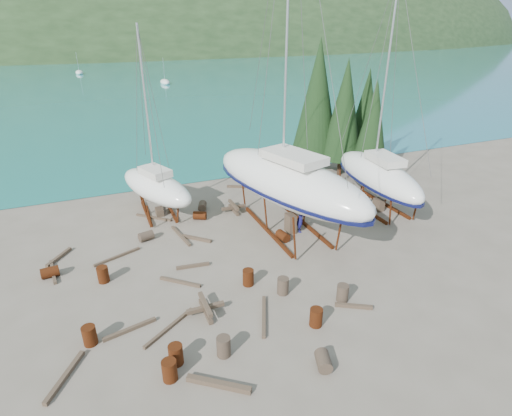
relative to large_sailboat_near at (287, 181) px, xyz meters
name	(u,v)px	position (x,y,z in m)	size (l,w,h in m)	color
ground	(267,274)	(-3.37, -4.46, -3.35)	(600.00, 600.00, 0.00)	#62594D
bay_water	(87,44)	(-3.37, 310.54, -3.35)	(700.00, 700.00, 0.00)	#19817F
far_hill	(87,44)	(-3.37, 315.54, -3.35)	(800.00, 360.00, 110.00)	#21361B
far_house_center	(46,49)	(-23.37, 185.54, -0.43)	(6.60, 5.60, 5.60)	beige
far_house_right	(162,47)	(26.63, 185.54, -0.43)	(6.60, 5.60, 5.60)	beige
cypress_near_right	(345,110)	(9.13, 7.54, 2.44)	(3.60, 3.60, 10.00)	black
cypress_mid_right	(373,124)	(10.63, 5.54, 1.57)	(3.06, 3.06, 8.50)	black
cypress_back_left	(318,97)	(7.63, 9.54, 3.31)	(4.14, 4.14, 11.50)	black
cypress_far_right	(366,112)	(12.13, 8.54, 1.86)	(3.24, 3.24, 9.00)	black
moored_boat_mid	(165,82)	(6.63, 75.54, -2.97)	(2.00, 5.00, 6.05)	white
moored_boat_far	(79,73)	(-11.37, 105.54, -2.97)	(2.00, 5.00, 6.05)	white
large_sailboat_near	(287,181)	(0.00, 0.00, 0.00)	(7.38, 13.80, 20.85)	white
large_sailboat_far	(378,175)	(7.51, 0.41, -0.81)	(3.92, 10.08, 15.55)	white
small_sailboat_shore	(156,186)	(-7.40, 5.63, -1.30)	(5.15, 8.15, 12.46)	white
worker	(300,218)	(0.63, -0.78, -2.40)	(0.70, 0.46, 1.91)	navy
drum_0	(90,335)	(-12.41, -6.37, -2.91)	(0.58, 0.58, 0.88)	#5D2710
drum_1	(323,361)	(-3.98, -11.25, -3.06)	(0.58, 0.58, 0.88)	#2D2823
drum_2	(50,272)	(-14.21, -0.25, -3.06)	(0.58, 0.58, 0.88)	#5D2710
drum_4	(200,216)	(-4.94, 3.46, -3.06)	(0.58, 0.58, 0.88)	#5D2710
drum_5	(283,286)	(-3.35, -6.35, -2.91)	(0.58, 0.58, 0.88)	#2D2823
drum_6	(283,236)	(-0.92, -1.43, -3.06)	(0.58, 0.58, 0.88)	#5D2710
drum_7	(316,317)	(-3.03, -9.04, -2.91)	(0.58, 0.58, 0.88)	#5D2710
drum_8	(103,274)	(-11.60, -1.81, -2.91)	(0.58, 0.58, 0.88)	#5D2710
drum_9	(146,236)	(-8.84, 1.88, -3.06)	(0.58, 0.58, 0.88)	#2D2823
drum_10	(170,370)	(-9.68, -9.53, -2.91)	(0.58, 0.58, 0.88)	#5D2710
drum_11	(202,206)	(-4.33, 4.96, -3.06)	(0.58, 0.58, 0.88)	#2D2823
drum_13	(176,355)	(-9.29, -8.83, -2.91)	(0.58, 0.58, 0.88)	#5D2710
drum_14	(248,277)	(-4.68, -4.99, -2.91)	(0.58, 0.58, 0.88)	#5D2710
drum_16	(224,346)	(-7.40, -9.14, -2.91)	(0.58, 0.58, 0.88)	#2D2823
drum_17	(343,293)	(-0.92, -8.00, -2.91)	(0.58, 0.58, 0.88)	#2D2823
timber_0	(154,218)	(-7.90, 4.84, -3.28)	(0.14, 2.79, 0.14)	brown
timber_2	(59,257)	(-13.85, 1.61, -3.26)	(0.19, 2.04, 0.19)	brown
timber_3	(169,327)	(-9.16, -6.74, -3.28)	(0.15, 3.00, 0.15)	brown
timber_4	(193,266)	(-6.93, -2.28, -3.27)	(0.17, 1.84, 0.17)	brown
timber_5	(264,316)	(-4.97, -7.68, -3.27)	(0.16, 2.79, 0.16)	brown
timber_6	(238,187)	(-0.45, 8.06, -3.26)	(0.19, 1.77, 0.19)	brown
timber_7	(354,306)	(-0.72, -8.68, -3.27)	(0.17, 1.77, 0.17)	brown
timber_8	(196,238)	(-5.92, 0.70, -3.26)	(0.19, 2.04, 0.19)	brown
timber_9	(162,207)	(-7.02, 6.30, -3.28)	(0.15, 2.69, 0.15)	brown
timber_10	(181,236)	(-6.75, 1.45, -3.27)	(0.16, 2.90, 0.16)	brown
timber_11	(180,282)	(-7.93, -3.51, -3.28)	(0.15, 2.35, 0.15)	brown
timber_12	(130,329)	(-10.79, -6.20, -3.27)	(0.17, 2.38, 0.17)	brown
timber_14	(65,377)	(-13.39, -7.95, -3.26)	(0.18, 2.53, 0.18)	brown
timber_15	(117,257)	(-10.73, 0.38, -3.28)	(0.15, 2.83, 0.15)	brown
timber_16	(219,384)	(-8.09, -10.57, -3.24)	(0.23, 2.53, 0.23)	brown
timber_17	(53,272)	(-14.12, 0.10, -3.27)	(0.16, 2.47, 0.16)	brown
timber_pile_fore	(206,308)	(-7.36, -6.33, -3.05)	(1.80, 1.80, 0.60)	brown
timber_pile_aft	(234,207)	(-2.32, 3.81, -3.05)	(1.80, 1.80, 0.60)	brown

